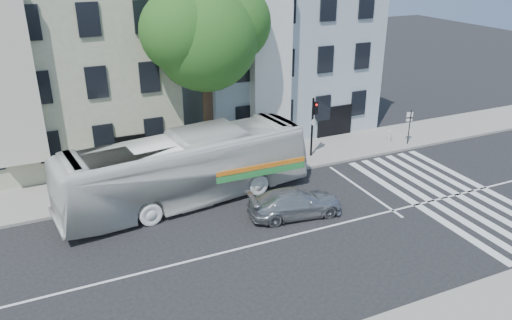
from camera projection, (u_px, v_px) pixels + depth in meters
ground at (274, 240)px, 22.06m from camera, size 120.00×120.00×0.00m
sidewalk_far at (213, 170)px, 28.73m from camera, size 80.00×4.00×0.15m
building_left at (60, 64)px, 29.82m from camera, size 12.00×10.00×11.00m
building_right at (271, 46)px, 35.11m from camera, size 12.00×10.00×11.00m
street_tree at (205, 31)px, 26.32m from camera, size 7.30×5.90×11.10m
bus at (186, 168)px, 24.82m from camera, size 4.66×13.15×3.58m
sedan at (295, 203)px, 23.87m from camera, size 2.43×4.79×1.33m
hedge at (181, 180)px, 26.56m from camera, size 8.35×3.41×0.70m
traffic_signal at (313, 120)px, 29.63m from camera, size 0.40×0.52×3.79m
fire_hydrant at (389, 136)px, 32.68m from camera, size 0.42×0.25×0.76m
far_sign_pole at (409, 122)px, 31.91m from camera, size 0.40×0.22×2.27m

